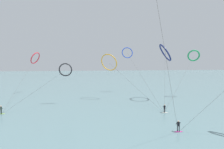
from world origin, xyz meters
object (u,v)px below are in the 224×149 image
object	(u,v)px
surfer_ivory	(164,109)
kite_cobalt	(127,53)
surfer_magenta	(178,127)
kite_navy	(165,53)
kite_charcoal	(65,70)
kite_crimson	(35,58)
surfer_lime	(1,110)
kite_emerald	(194,56)
kite_amber	(109,62)

from	to	relation	value
surfer_ivory	kite_cobalt	bearing A→B (deg)	-5.86
surfer_magenta	surfer_ivory	xyz separation A→B (m)	(2.22, 9.64, 0.00)
kite_navy	kite_charcoal	distance (m)	26.69
kite_cobalt	kite_charcoal	distance (m)	24.69
surfer_ivory	kite_cobalt	distance (m)	28.87
surfer_ivory	kite_crimson	distance (m)	44.91
surfer_ivory	kite_crimson	bearing A→B (deg)	38.54
surfer_lime	kite_charcoal	distance (m)	15.69
surfer_ivory	kite_charcoal	distance (m)	24.60
kite_emerald	kite_crimson	xyz separation A→B (m)	(-48.14, 14.03, -0.57)
surfer_ivory	surfer_lime	distance (m)	32.66
kite_cobalt	kite_emerald	size ratio (longest dim) A/B	1.53
kite_cobalt	kite_emerald	bearing A→B (deg)	-33.79
kite_emerald	kite_navy	distance (m)	10.29
surfer_magenta	kite_amber	world-z (taller)	kite_amber
kite_crimson	kite_cobalt	bearing A→B (deg)	103.17
kite_amber	kite_crimson	bearing A→B (deg)	7.77
kite_navy	kite_cobalt	bearing A→B (deg)	40.42
kite_crimson	kite_amber	size ratio (longest dim) A/B	1.54
surfer_ivory	kite_charcoal	size ratio (longest dim) A/B	0.13
kite_navy	kite_amber	world-z (taller)	kite_navy
surfer_lime	kite_cobalt	distance (m)	39.86
kite_cobalt	kite_navy	bearing A→B (deg)	-62.65
kite_cobalt	kite_crimson	world-z (taller)	kite_cobalt
surfer_lime	kite_crimson	xyz separation A→B (m)	(-0.20, 25.18, 10.85)
kite_crimson	kite_charcoal	bearing A→B (deg)	52.08
surfer_magenta	kite_amber	distance (m)	27.84
surfer_lime	kite_amber	size ratio (longest dim) A/B	0.09
surfer_ivory	kite_amber	distance (m)	20.49
surfer_ivory	kite_emerald	xyz separation A→B (m)	(15.49, 14.82, 11.42)
kite_crimson	kite_amber	xyz separation A→B (m)	(23.22, -13.31, -1.41)
surfer_lime	kite_emerald	world-z (taller)	kite_emerald
kite_crimson	kite_emerald	bearing A→B (deg)	92.49
surfer_magenta	kite_cobalt	xyz separation A→B (m)	(0.36, 35.49, 12.70)
kite_emerald	kite_navy	xyz separation A→B (m)	(-9.96, -2.48, 0.67)
kite_charcoal	kite_emerald	bearing A→B (deg)	-170.80
surfer_lime	kite_cobalt	world-z (taller)	kite_cobalt
surfer_magenta	kite_crimson	distance (m)	50.25
kite_emerald	kite_crimson	size ratio (longest dim) A/B	0.63
surfer_lime	kite_emerald	size ratio (longest dim) A/B	0.10
surfer_magenta	kite_emerald	bearing A→B (deg)	-64.41
surfer_lime	kite_amber	bearing A→B (deg)	69.48
surfer_lime	kite_crimson	bearing A→B (deg)	132.66
surfer_ivory	surfer_lime	world-z (taller)	same
surfer_ivory	kite_crimson	world-z (taller)	kite_crimson
kite_cobalt	surfer_magenta	bearing A→B (deg)	-91.93
surfer_lime	kite_crimson	size ratio (longest dim) A/B	0.06
surfer_lime	kite_amber	xyz separation A→B (m)	(23.02, 11.87, 9.44)
kite_charcoal	surfer_ivory	bearing A→B (deg)	155.39
surfer_magenta	kite_crimson	world-z (taller)	kite_crimson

